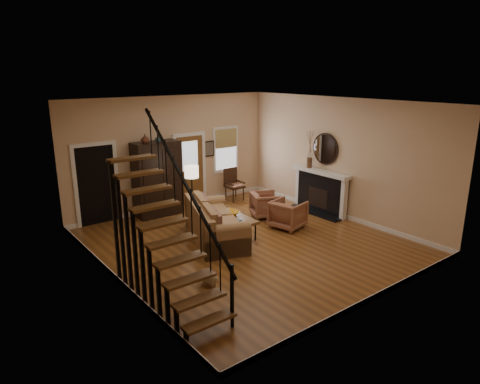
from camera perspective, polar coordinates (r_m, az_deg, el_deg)
room at (r=11.03m, az=-6.46°, el=2.86°), size 7.00×7.33×3.30m
staircase at (r=7.31m, az=-9.79°, el=-3.26°), size 0.94×2.80×3.20m
fireplace at (r=12.49m, az=10.78°, el=0.60°), size 0.33×1.95×2.30m
armoire at (r=12.18m, az=-10.95°, el=1.72°), size 1.30×0.60×2.10m
vase_a at (r=11.72m, az=-12.56°, el=6.93°), size 0.24×0.24×0.25m
vase_b at (r=11.89m, az=-10.80°, el=7.07°), size 0.20×0.20×0.21m
sofa at (r=10.34m, az=-3.31°, el=-4.06°), size 1.81×2.61×0.90m
coffee_table at (r=10.60m, az=-1.10°, el=-4.67°), size 0.79×1.31×0.50m
bowl at (r=10.64m, az=-1.38°, el=-2.86°), size 0.44×0.44×0.11m
books at (r=10.21m, az=-0.65°, el=-3.82°), size 0.24×0.32×0.06m
armchair_left at (r=11.22m, az=6.40°, el=-2.96°), size 0.97×0.95×0.73m
armchair_right at (r=12.01m, az=3.41°, el=-1.70°), size 1.01×1.00×0.70m
floor_lamp at (r=11.30m, az=-6.39°, el=-0.51°), size 0.48×0.48×1.60m
side_chair at (r=13.45m, az=-0.73°, el=0.97°), size 0.54×0.54×1.02m
dog at (r=8.35m, az=-4.09°, el=-11.42°), size 0.38×0.46×0.29m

